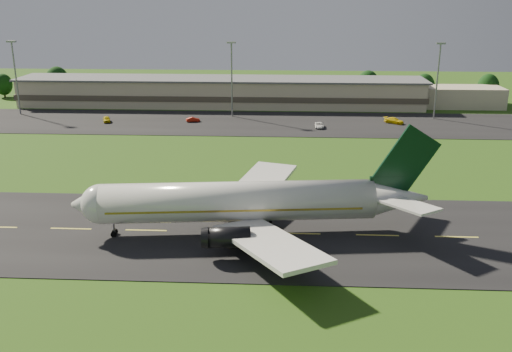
{
  "coord_description": "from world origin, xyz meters",
  "views": [
    {
      "loc": [
        19.83,
        -74.63,
        32.6
      ],
      "look_at": [
        15.43,
        8.0,
        6.0
      ],
      "focal_mm": 40.0,
      "sensor_mm": 36.0,
      "label": 1
    }
  ],
  "objects_px": {
    "light_mast_west": "(15,69)",
    "service_vehicle_b": "(193,120)",
    "service_vehicle_a": "(107,119)",
    "service_vehicle_d": "(394,121)",
    "terminal": "(242,93)",
    "light_mast_east": "(438,72)",
    "service_vehicle_c": "(319,125)",
    "light_mast_centre": "(232,70)",
    "airliner": "(244,202)"
  },
  "relations": [
    {
      "from": "light_mast_west",
      "to": "service_vehicle_a",
      "type": "distance_m",
      "value": 31.33
    },
    {
      "from": "service_vehicle_a",
      "to": "service_vehicle_b",
      "type": "xyz_separation_m",
      "value": [
        22.75,
        1.53,
        -0.15
      ]
    },
    {
      "from": "airliner",
      "to": "light_mast_east",
      "type": "height_order",
      "value": "light_mast_east"
    },
    {
      "from": "service_vehicle_b",
      "to": "service_vehicle_d",
      "type": "height_order",
      "value": "service_vehicle_d"
    },
    {
      "from": "airliner",
      "to": "service_vehicle_a",
      "type": "distance_m",
      "value": 82.27
    },
    {
      "from": "service_vehicle_d",
      "to": "light_mast_east",
      "type": "bearing_deg",
      "value": -24.28
    },
    {
      "from": "light_mast_east",
      "to": "service_vehicle_a",
      "type": "bearing_deg",
      "value": -174.07
    },
    {
      "from": "airliner",
      "to": "service_vehicle_b",
      "type": "distance_m",
      "value": 74.9
    },
    {
      "from": "light_mast_centre",
      "to": "service_vehicle_b",
      "type": "bearing_deg",
      "value": -142.18
    },
    {
      "from": "light_mast_west",
      "to": "service_vehicle_b",
      "type": "xyz_separation_m",
      "value": [
        50.27,
        -7.55,
        -12.05
      ]
    },
    {
      "from": "light_mast_centre",
      "to": "airliner",
      "type": "bearing_deg",
      "value": -83.43
    },
    {
      "from": "light_mast_centre",
      "to": "service_vehicle_b",
      "type": "height_order",
      "value": "light_mast_centre"
    },
    {
      "from": "light_mast_centre",
      "to": "service_vehicle_c",
      "type": "xyz_separation_m",
      "value": [
        23.32,
        -12.87,
        -11.99
      ]
    },
    {
      "from": "service_vehicle_b",
      "to": "service_vehicle_d",
      "type": "relative_size",
      "value": 0.7
    },
    {
      "from": "service_vehicle_a",
      "to": "service_vehicle_d",
      "type": "xyz_separation_m",
      "value": [
        75.61,
        2.3,
        0.01
      ]
    },
    {
      "from": "terminal",
      "to": "service_vehicle_c",
      "type": "distance_m",
      "value": 36.53
    },
    {
      "from": "terminal",
      "to": "service_vehicle_d",
      "type": "relative_size",
      "value": 28.03
    },
    {
      "from": "service_vehicle_b",
      "to": "service_vehicle_c",
      "type": "relative_size",
      "value": 0.77
    },
    {
      "from": "airliner",
      "to": "light_mast_west",
      "type": "height_order",
      "value": "light_mast_west"
    },
    {
      "from": "airliner",
      "to": "service_vehicle_d",
      "type": "xyz_separation_m",
      "value": [
        33.92,
        73.12,
        -3.81
      ]
    },
    {
      "from": "light_mast_centre",
      "to": "service_vehicle_b",
      "type": "xyz_separation_m",
      "value": [
        -9.73,
        -7.55,
        -12.05
      ]
    },
    {
      "from": "light_mast_east",
      "to": "service_vehicle_d",
      "type": "relative_size",
      "value": 3.93
    },
    {
      "from": "light_mast_east",
      "to": "service_vehicle_d",
      "type": "xyz_separation_m",
      "value": [
        -11.87,
        -6.79,
        -11.89
      ]
    },
    {
      "from": "terminal",
      "to": "light_mast_west",
      "type": "bearing_deg",
      "value": -165.24
    },
    {
      "from": "light_mast_west",
      "to": "service_vehicle_b",
      "type": "height_order",
      "value": "light_mast_west"
    },
    {
      "from": "light_mast_centre",
      "to": "service_vehicle_c",
      "type": "relative_size",
      "value": 4.35
    },
    {
      "from": "service_vehicle_a",
      "to": "service_vehicle_d",
      "type": "bearing_deg",
      "value": -18.3
    },
    {
      "from": "airliner",
      "to": "service_vehicle_d",
      "type": "height_order",
      "value": "airliner"
    },
    {
      "from": "light_mast_west",
      "to": "service_vehicle_d",
      "type": "relative_size",
      "value": 3.93
    },
    {
      "from": "light_mast_east",
      "to": "service_vehicle_a",
      "type": "relative_size",
      "value": 4.69
    },
    {
      "from": "light_mast_east",
      "to": "service_vehicle_c",
      "type": "height_order",
      "value": "light_mast_east"
    },
    {
      "from": "terminal",
      "to": "light_mast_east",
      "type": "xyz_separation_m",
      "value": [
        53.6,
        -16.18,
        8.75
      ]
    },
    {
      "from": "light_mast_west",
      "to": "service_vehicle_b",
      "type": "relative_size",
      "value": 5.66
    },
    {
      "from": "service_vehicle_b",
      "to": "service_vehicle_c",
      "type": "distance_m",
      "value": 33.48
    },
    {
      "from": "light_mast_east",
      "to": "service_vehicle_c",
      "type": "bearing_deg",
      "value": -157.9
    },
    {
      "from": "airliner",
      "to": "terminal",
      "type": "bearing_deg",
      "value": 88.34
    },
    {
      "from": "light_mast_west",
      "to": "light_mast_centre",
      "type": "bearing_deg",
      "value": 0.0
    },
    {
      "from": "light_mast_east",
      "to": "service_vehicle_b",
      "type": "height_order",
      "value": "light_mast_east"
    },
    {
      "from": "light_mast_centre",
      "to": "service_vehicle_a",
      "type": "xyz_separation_m",
      "value": [
        -32.48,
        -9.09,
        -11.9
      ]
    },
    {
      "from": "airliner",
      "to": "service_vehicle_b",
      "type": "xyz_separation_m",
      "value": [
        -18.94,
        72.35,
        -3.97
      ]
    },
    {
      "from": "light_mast_centre",
      "to": "terminal",
      "type": "bearing_deg",
      "value": 85.05
    },
    {
      "from": "terminal",
      "to": "light_mast_west",
      "type": "height_order",
      "value": "light_mast_west"
    },
    {
      "from": "light_mast_west",
      "to": "service_vehicle_d",
      "type": "xyz_separation_m",
      "value": [
        103.13,
        -6.79,
        -11.89
      ]
    },
    {
      "from": "light_mast_centre",
      "to": "service_vehicle_d",
      "type": "bearing_deg",
      "value": -8.95
    },
    {
      "from": "airliner",
      "to": "service_vehicle_b",
      "type": "relative_size",
      "value": 14.24
    },
    {
      "from": "service_vehicle_d",
      "to": "terminal",
      "type": "bearing_deg",
      "value": 97.12
    },
    {
      "from": "service_vehicle_a",
      "to": "service_vehicle_d",
      "type": "distance_m",
      "value": 75.65
    },
    {
      "from": "light_mast_west",
      "to": "service_vehicle_d",
      "type": "distance_m",
      "value": 104.04
    },
    {
      "from": "service_vehicle_a",
      "to": "airliner",
      "type": "bearing_deg",
      "value": -79.56
    },
    {
      "from": "light_mast_west",
      "to": "service_vehicle_b",
      "type": "bearing_deg",
      "value": -8.54
    }
  ]
}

